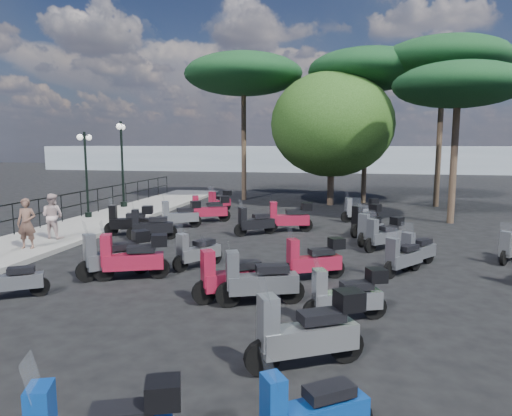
% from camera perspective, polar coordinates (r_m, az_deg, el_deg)
% --- Properties ---
extents(ground, '(120.00, 120.00, 0.00)m').
position_cam_1_polar(ground, '(12.48, -5.68, -7.28)').
color(ground, black).
rests_on(ground, ground).
extents(sidewalk, '(3.00, 30.00, 0.15)m').
position_cam_1_polar(sidewalk, '(17.95, -22.95, -2.93)').
color(sidewalk, slate).
rests_on(sidewalk, ground).
extents(railing, '(0.04, 26.04, 1.10)m').
position_cam_1_polar(railing, '(18.44, -26.77, -0.29)').
color(railing, black).
rests_on(railing, sidewalk).
extents(lamp_post_1, '(0.35, 1.07, 3.64)m').
position_cam_1_polar(lamp_post_1, '(20.81, -20.47, 4.59)').
color(lamp_post_1, black).
rests_on(lamp_post_1, sidewalk).
extents(lamp_post_2, '(0.61, 1.20, 4.24)m').
position_cam_1_polar(lamp_post_2, '(23.79, -16.40, 5.96)').
color(lamp_post_2, black).
rests_on(lamp_post_2, sidewalk).
extents(woman, '(0.63, 0.48, 1.53)m').
position_cam_1_polar(woman, '(15.35, -26.75, -1.74)').
color(woman, brown).
rests_on(woman, sidewalk).
extents(pedestrian_far, '(0.75, 0.59, 1.51)m').
position_cam_1_polar(pedestrian_far, '(16.62, -24.10, -0.92)').
color(pedestrian_far, '#BFA4A2').
rests_on(pedestrian_far, sidewalk).
extents(scooter_2, '(1.30, 0.90, 1.18)m').
position_cam_1_polar(scooter_2, '(11.10, -28.43, -7.97)').
color(scooter_2, black).
rests_on(scooter_2, ground).
extents(scooter_3, '(1.44, 1.44, 1.47)m').
position_cam_1_polar(scooter_3, '(11.82, -17.18, -5.70)').
color(scooter_3, black).
rests_on(scooter_3, ground).
extents(scooter_4, '(1.75, 0.78, 1.43)m').
position_cam_1_polar(scooter_4, '(16.99, -15.49, -1.59)').
color(scooter_4, black).
rests_on(scooter_4, ground).
extents(scooter_5, '(1.71, 0.99, 1.45)m').
position_cam_1_polar(scooter_5, '(19.32, -5.83, -0.18)').
color(scooter_5, black).
rests_on(scooter_5, ground).
extents(scooter_7, '(1.59, 1.10, 1.44)m').
position_cam_1_polar(scooter_7, '(9.67, -3.01, -8.73)').
color(scooter_7, black).
rests_on(scooter_7, ground).
extents(scooter_8, '(1.75, 0.91, 1.46)m').
position_cam_1_polar(scooter_8, '(11.50, -15.20, -6.02)').
color(scooter_8, black).
rests_on(scooter_8, ground).
extents(scooter_9, '(1.65, 0.83, 1.37)m').
position_cam_1_polar(scooter_9, '(16.07, -13.05, -2.26)').
color(scooter_9, black).
rests_on(scooter_9, ground).
extents(scooter_10, '(1.54, 1.11, 1.39)m').
position_cam_1_polar(scooter_10, '(18.06, -9.46, -0.89)').
color(scooter_10, black).
rests_on(scooter_10, ground).
extents(scooter_11, '(0.90, 1.52, 1.30)m').
position_cam_1_polar(scooter_11, '(22.37, -4.57, 0.81)').
color(scooter_11, black).
rests_on(scooter_11, ground).
extents(scooter_13, '(1.77, 0.88, 1.47)m').
position_cam_1_polar(scooter_13, '(9.39, 0.28, -9.17)').
color(scooter_13, black).
rests_on(scooter_13, ground).
extents(scooter_14, '(1.55, 0.83, 1.30)m').
position_cam_1_polar(scooter_14, '(8.77, 11.25, -10.72)').
color(scooter_14, black).
rests_on(scooter_14, ground).
extents(scooter_15, '(0.99, 1.37, 1.26)m').
position_cam_1_polar(scooter_15, '(12.25, -7.40, -5.48)').
color(scooter_15, black).
rests_on(scooter_15, ground).
extents(scooter_16, '(1.40, 1.10, 1.33)m').
position_cam_1_polar(scooter_16, '(16.46, -0.17, -1.86)').
color(scooter_16, black).
rests_on(scooter_16, ground).
extents(scooter_17, '(1.81, 0.81, 1.47)m').
position_cam_1_polar(scooter_17, '(17.10, 4.15, -1.20)').
color(scooter_17, black).
rests_on(scooter_17, ground).
extents(scooter_18, '(1.30, 0.97, 1.21)m').
position_cam_1_polar(scooter_18, '(5.37, 6.77, -24.26)').
color(scooter_18, black).
rests_on(scooter_18, ground).
extents(scooter_19, '(1.71, 1.10, 1.49)m').
position_cam_1_polar(scooter_19, '(6.93, 6.44, -15.17)').
color(scooter_19, black).
rests_on(scooter_19, ground).
extents(scooter_20, '(1.53, 0.98, 1.34)m').
position_cam_1_polar(scooter_20, '(11.17, 7.23, -6.46)').
color(scooter_20, black).
rests_on(scooter_20, ground).
extents(scooter_21, '(1.27, 1.29, 1.31)m').
position_cam_1_polar(scooter_21, '(14.72, 15.72, -3.21)').
color(scooter_21, black).
rests_on(scooter_21, ground).
extents(scooter_22, '(0.92, 1.58, 1.36)m').
position_cam_1_polar(scooter_22, '(15.50, 14.03, -2.69)').
color(scooter_22, black).
rests_on(scooter_22, ground).
extents(scooter_23, '(1.58, 0.83, 1.32)m').
position_cam_1_polar(scooter_23, '(19.78, 12.91, -0.29)').
color(scooter_23, black).
rests_on(scooter_23, ground).
extents(scooter_26, '(1.07, 1.33, 1.28)m').
position_cam_1_polar(scooter_26, '(12.11, 17.84, -5.94)').
color(scooter_26, black).
rests_on(scooter_26, ground).
extents(scooter_28, '(0.98, 1.29, 1.18)m').
position_cam_1_polar(scooter_28, '(14.66, 29.31, -4.20)').
color(scooter_28, black).
rests_on(scooter_28, ground).
extents(scooter_29, '(1.13, 1.58, 1.43)m').
position_cam_1_polar(scooter_29, '(16.96, 13.54, -1.54)').
color(scooter_29, black).
rests_on(scooter_29, ground).
extents(scooter_30, '(1.07, 1.33, 1.28)m').
position_cam_1_polar(scooter_30, '(12.96, 19.48, -5.11)').
color(scooter_30, black).
rests_on(scooter_30, ground).
extents(broadleaf_tree, '(6.56, 6.56, 7.10)m').
position_cam_1_polar(broadleaf_tree, '(24.94, 9.47, 10.26)').
color(broadleaf_tree, '#38281E').
rests_on(broadleaf_tree, ground).
extents(pine_0, '(6.42, 6.42, 8.36)m').
position_cam_1_polar(pine_0, '(26.39, 13.76, 16.35)').
color(pine_0, '#38281E').
rests_on(pine_0, ground).
extents(pine_1, '(6.56, 6.56, 8.63)m').
position_cam_1_polar(pine_1, '(26.08, 22.41, 16.63)').
color(pine_1, '#38281E').
rests_on(pine_1, ground).
extents(pine_2, '(6.78, 6.78, 8.41)m').
position_cam_1_polar(pine_2, '(27.19, -1.57, 16.30)').
color(pine_2, '#38281E').
rests_on(pine_2, ground).
extents(pine_3, '(5.20, 5.20, 6.54)m').
position_cam_1_polar(pine_3, '(20.65, 23.96, 13.80)').
color(pine_3, '#38281E').
rests_on(pine_3, ground).
extents(distant_hills, '(70.00, 8.00, 3.00)m').
position_cam_1_polar(distant_hills, '(56.64, 7.96, 6.12)').
color(distant_hills, gray).
rests_on(distant_hills, ground).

